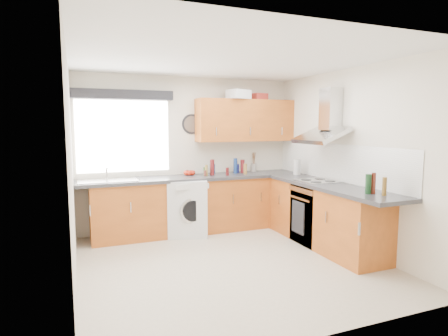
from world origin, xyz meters
name	(u,v)px	position (x,y,z in m)	size (l,w,h in m)	color
ground_plane	(230,263)	(0.00, 0.00, 0.00)	(3.60, 3.60, 0.00)	beige
ceiling	(231,59)	(0.00, 0.00, 2.50)	(3.60, 3.60, 0.02)	white
wall_back	(189,154)	(0.00, 1.80, 1.25)	(3.60, 0.02, 2.50)	silver
wall_front	(320,187)	(0.00, -1.80, 1.25)	(3.60, 0.02, 2.50)	silver
wall_left	(71,171)	(-1.80, 0.00, 1.25)	(0.02, 3.60, 2.50)	silver
wall_right	(350,159)	(1.80, 0.00, 1.25)	(0.02, 3.60, 2.50)	silver
window	(124,136)	(-1.05, 1.79, 1.55)	(1.40, 0.02, 1.10)	silver
window_blind	(123,95)	(-1.05, 1.70, 2.18)	(1.50, 0.18, 0.14)	black
splashback	(335,162)	(1.79, 0.30, 1.18)	(0.01, 3.00, 0.54)	white
base_cab_back	(189,206)	(-0.10, 1.51, 0.43)	(3.00, 0.58, 0.86)	#9B4B18
base_cab_corner	(276,199)	(1.50, 1.50, 0.43)	(0.60, 0.60, 0.86)	#9B4B18
base_cab_right	(324,216)	(1.51, 0.15, 0.43)	(0.58, 2.10, 0.86)	#9B4B18
worktop_back	(195,178)	(0.00, 1.50, 0.89)	(3.60, 0.62, 0.05)	#2B2B2E
worktop_right	(331,186)	(1.50, 0.00, 0.89)	(0.62, 2.42, 0.05)	#2B2B2E
sink	(108,178)	(-1.33, 1.50, 0.95)	(0.84, 0.46, 0.10)	#B9B9B9
oven	(317,214)	(1.50, 0.30, 0.42)	(0.56, 0.58, 0.85)	black
hob_plate	(318,181)	(1.50, 0.30, 0.92)	(0.52, 0.52, 0.01)	#B9B9B9
extractor_hood	(326,122)	(1.60, 0.30, 1.77)	(0.52, 0.78, 0.66)	#B9B9B9
upper_cabinets	(245,120)	(0.95, 1.62, 1.80)	(1.70, 0.35, 0.70)	#9B4B18
washing_machine	(188,207)	(-0.15, 1.40, 0.44)	(0.60, 0.58, 0.88)	silver
wall_clock	(192,124)	(0.05, 1.78, 1.74)	(0.33, 0.33, 0.04)	black
casserole	(239,94)	(0.77, 1.52, 2.22)	(0.35, 0.25, 0.15)	silver
storage_box	(259,97)	(1.25, 1.72, 2.21)	(0.25, 0.21, 0.12)	#C2382E
utensil_pot	(254,168)	(1.15, 1.70, 0.98)	(0.10, 0.10, 0.14)	gray
kitchen_roll	(297,167)	(1.62, 1.05, 1.03)	(0.11, 0.11, 0.25)	silver
tomato_cluster	(189,173)	(-0.04, 1.65, 0.95)	(0.17, 0.17, 0.08)	#AB1C0B
jar_0	(245,169)	(0.85, 1.41, 1.00)	(0.06, 0.06, 0.17)	olive
jar_1	(236,167)	(0.79, 1.65, 1.01)	(0.06, 0.06, 0.19)	#BBAB9F
jar_2	(205,171)	(0.19, 1.52, 0.98)	(0.07, 0.07, 0.14)	#1E4518
jar_3	(213,169)	(0.38, 1.67, 0.99)	(0.06, 0.06, 0.16)	navy
jar_4	(242,166)	(0.88, 1.59, 1.02)	(0.07, 0.07, 0.23)	maroon
jar_5	(237,168)	(0.80, 1.63, 0.99)	(0.08, 0.08, 0.15)	#17184E
jar_6	(206,170)	(0.18, 1.45, 1.00)	(0.05, 0.05, 0.18)	olive
jar_7	(205,173)	(0.15, 1.43, 0.96)	(0.04, 0.04, 0.09)	#5A2920
jar_8	(227,171)	(0.52, 1.40, 0.97)	(0.05, 0.05, 0.13)	#521112
jar_9	(212,167)	(0.30, 1.51, 1.04)	(0.07, 0.07, 0.26)	#551113
jar_10	(235,166)	(0.75, 1.58, 1.04)	(0.06, 0.06, 0.25)	navy
bottle_0	(384,186)	(1.55, -0.90, 1.02)	(0.05, 0.05, 0.21)	brown
bottle_1	(368,184)	(1.46, -0.74, 1.03)	(0.07, 0.07, 0.24)	#133519
bottle_2	(374,183)	(1.52, -0.76, 1.04)	(0.05, 0.05, 0.25)	#5C1F13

